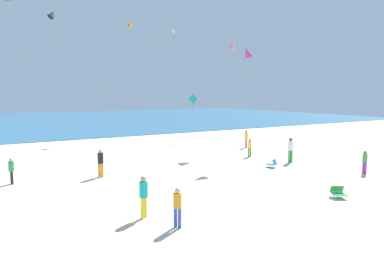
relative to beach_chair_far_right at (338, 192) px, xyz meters
name	(u,v)px	position (x,y,z in m)	size (l,w,h in m)	color
ground_plane	(164,161)	(-3.12, 12.21, -0.26)	(120.00, 120.00, 0.00)	beige
ocean_water	(58,120)	(-3.12, 57.20, -0.24)	(120.00, 60.00, 0.05)	teal
beach_chair_far_right	(338,192)	(0.00, 0.00, 0.00)	(0.87, 0.89, 0.54)	#2D9956
beach_chair_near_camera	(272,163)	(2.06, 6.47, 0.00)	(0.80, 0.83, 0.55)	#2370B2
person_0	(177,205)	(-8.18, 0.62, 0.59)	(0.41, 0.41, 1.48)	blue
person_1	(144,194)	(-8.85, 2.17, 0.70)	(0.46, 0.46, 1.67)	yellow
person_2	(101,161)	(-8.44, 9.62, 0.68)	(0.46, 0.46, 1.63)	orange
person_3	(291,148)	(4.35, 7.07, 0.75)	(0.38, 0.38, 1.75)	green
person_4	(11,169)	(-13.01, 10.48, 0.56)	(0.30, 0.30, 1.42)	black
person_5	(365,160)	(5.65, 2.31, 0.54)	(0.32, 0.32, 1.39)	purple
person_6	(250,147)	(3.30, 10.25, 0.53)	(0.34, 0.34, 1.37)	green
person_7	(246,137)	(5.98, 13.90, 0.69)	(0.46, 0.46, 1.66)	#D8599E
kite_white	(174,32)	(5.54, 27.09, 11.98)	(0.58, 0.20, 1.33)	white
kite_pink	(233,44)	(4.88, 14.56, 8.93)	(1.20, 1.28, 1.73)	pink
kite_teal	(193,99)	(4.23, 20.39, 4.05)	(1.03, 0.25, 1.88)	#1EADAD
kite_orange	(130,24)	(0.34, 27.88, 12.51)	(0.88, 0.86, 1.15)	orange
kite_magenta	(247,52)	(2.68, 9.95, 7.62)	(1.05, 0.89, 1.52)	#DB3DA8
kite_black	(52,14)	(-7.81, 28.77, 12.83)	(1.17, 1.00, 1.31)	black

